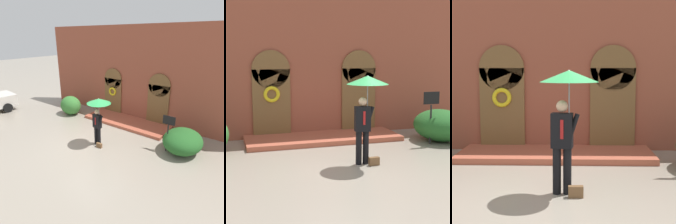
{
  "view_description": "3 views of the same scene",
  "coord_description": "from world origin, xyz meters",
  "views": [
    {
      "loc": [
        5.95,
        -6.44,
        4.99
      ],
      "look_at": [
        -0.13,
        1.79,
        1.07
      ],
      "focal_mm": 32.0,
      "sensor_mm": 36.0,
      "label": 1
    },
    {
      "loc": [
        -3.26,
        -8.98,
        2.93
      ],
      "look_at": [
        0.04,
        1.48,
        1.21
      ],
      "focal_mm": 60.0,
      "sensor_mm": 36.0,
      "label": 2
    },
    {
      "loc": [
        0.51,
        -6.86,
        2.4
      ],
      "look_at": [
        0.26,
        1.7,
        1.39
      ],
      "focal_mm": 60.0,
      "sensor_mm": 36.0,
      "label": 3
    }
  ],
  "objects": [
    {
      "name": "ground_plane",
      "position": [
        0.0,
        0.0,
        0.0
      ],
      "size": [
        80.0,
        80.0,
        0.0
      ],
      "primitive_type": "plane",
      "color": "gray"
    },
    {
      "name": "building_facade",
      "position": [
        -0.0,
        4.15,
        2.68
      ],
      "size": [
        14.0,
        2.3,
        5.6
      ],
      "color": "brown",
      "rests_on": "ground"
    },
    {
      "name": "person_with_umbrella",
      "position": [
        0.37,
        0.07,
        1.91
      ],
      "size": [
        1.1,
        1.1,
        2.36
      ],
      "color": "black",
      "rests_on": "ground"
    },
    {
      "name": "handbag",
      "position": [
        0.53,
        -0.13,
        0.11
      ],
      "size": [
        0.29,
        0.13,
        0.22
      ],
      "primitive_type": "cube",
      "rotation": [
        0.0,
        0.0,
        0.05
      ],
      "color": "brown",
      "rests_on": "ground"
    },
    {
      "name": "sign_post",
      "position": [
        3.2,
        1.5,
        1.16
      ],
      "size": [
        0.56,
        0.06,
        1.72
      ],
      "color": "black",
      "rests_on": "ground"
    },
    {
      "name": "shrub_left",
      "position": [
        -3.82,
        2.11,
        0.62
      ],
      "size": [
        1.47,
        1.22,
        1.24
      ],
      "primitive_type": "ellipsoid",
      "color": "#387A33",
      "rests_on": "ground"
    },
    {
      "name": "shrub_right",
      "position": [
        3.8,
        1.86,
        0.53
      ],
      "size": [
        1.73,
        2.03,
        1.06
      ],
      "primitive_type": "ellipsoid",
      "color": "#235B23",
      "rests_on": "ground"
    }
  ]
}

